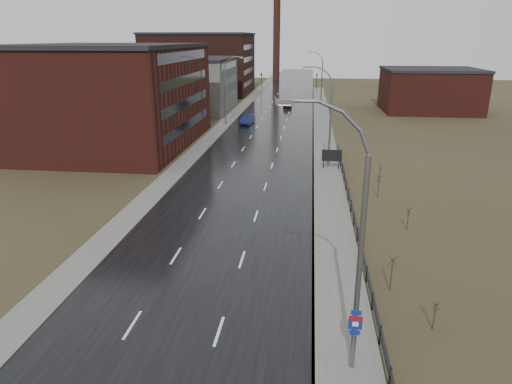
% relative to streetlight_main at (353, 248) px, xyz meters
% --- Properties ---
extents(ground, '(320.00, 320.00, 0.00)m').
position_rel_streetlight_main_xyz_m(ground, '(-8.47, -2.00, -6.06)').
color(ground, '#2D2819').
rests_on(ground, ground).
extents(road, '(14.00, 300.00, 0.06)m').
position_rel_streetlight_main_xyz_m(road, '(-8.47, 58.00, -6.03)').
color(road, black).
rests_on(road, ground).
extents(sidewalk_right, '(3.20, 180.00, 0.18)m').
position_rel_streetlight_main_xyz_m(sidewalk_right, '(0.13, 33.00, -5.97)').
color(sidewalk_right, '#595651').
rests_on(sidewalk_right, ground).
extents(curb_right, '(0.16, 180.00, 0.18)m').
position_rel_streetlight_main_xyz_m(curb_right, '(-1.39, 33.00, -5.97)').
color(curb_right, slate).
rests_on(curb_right, ground).
extents(sidewalk_left, '(2.40, 260.00, 0.12)m').
position_rel_streetlight_main_xyz_m(sidewalk_left, '(-16.67, 58.00, -6.00)').
color(sidewalk_left, '#595651').
rests_on(sidewalk_left, ground).
extents(warehouse_near, '(22.44, 28.56, 13.50)m').
position_rel_streetlight_main_xyz_m(warehouse_near, '(-29.46, 43.00, 0.70)').
color(warehouse_near, '#471914').
rests_on(warehouse_near, ground).
extents(warehouse_mid, '(16.32, 20.40, 10.50)m').
position_rel_streetlight_main_xyz_m(warehouse_mid, '(-26.46, 76.00, -0.80)').
color(warehouse_mid, slate).
rests_on(warehouse_mid, ground).
extents(warehouse_far, '(26.52, 24.48, 15.50)m').
position_rel_streetlight_main_xyz_m(warehouse_far, '(-31.47, 106.00, 1.70)').
color(warehouse_far, '#331611').
rests_on(warehouse_far, ground).
extents(building_right, '(18.36, 16.32, 8.50)m').
position_rel_streetlight_main_xyz_m(building_right, '(21.83, 80.00, -1.80)').
color(building_right, '#471914').
rests_on(building_right, ground).
extents(smokestack, '(2.70, 2.70, 30.70)m').
position_rel_streetlight_main_xyz_m(smokestack, '(-14.47, 148.00, 9.44)').
color(smokestack, '#331611').
rests_on(smokestack, ground).
extents(streetlight_main, '(3.91, 0.29, 12.11)m').
position_rel_streetlight_main_xyz_m(streetlight_main, '(0.00, 0.00, 0.00)').
color(streetlight_main, slate).
rests_on(streetlight_main, ground).
extents(streetlight_right_mid, '(3.36, 0.28, 11.35)m').
position_rel_streetlight_main_xyz_m(streetlight_right_mid, '(0.03, 34.00, -0.22)').
color(streetlight_right_mid, slate).
rests_on(streetlight_right_mid, ground).
extents(streetlight_left, '(3.36, 0.28, 11.35)m').
position_rel_streetlight_main_xyz_m(streetlight_left, '(-16.17, 60.00, -0.22)').
color(streetlight_left, slate).
rests_on(streetlight_left, ground).
extents(streetlight_right_far, '(3.36, 0.28, 11.35)m').
position_rel_streetlight_main_xyz_m(streetlight_right_far, '(0.03, 88.00, -0.22)').
color(streetlight_right_far, slate).
rests_on(streetlight_right_far, ground).
extents(guardrail, '(0.10, 53.05, 1.10)m').
position_rel_streetlight_main_xyz_m(guardrail, '(1.83, 16.32, -5.35)').
color(guardrail, black).
rests_on(guardrail, ground).
extents(shrub_b, '(0.41, 0.43, 1.70)m').
position_rel_streetlight_main_xyz_m(shrub_b, '(4.71, 3.49, -5.16)').
color(shrub_b, '#382D23').
rests_on(shrub_b, ground).
extents(shrub_c, '(0.54, 0.57, 2.28)m').
position_rel_streetlight_main_xyz_m(shrub_c, '(3.15, 7.23, -4.85)').
color(shrub_c, '#382D23').
rests_on(shrub_c, ground).
extents(shrub_d, '(0.45, 0.47, 1.87)m').
position_rel_streetlight_main_xyz_m(shrub_d, '(5.89, 16.62, -5.07)').
color(shrub_d, '#382D23').
rests_on(shrub_d, ground).
extents(shrub_e, '(0.51, 0.54, 2.15)m').
position_rel_streetlight_main_xyz_m(shrub_e, '(4.67, 24.33, -4.92)').
color(shrub_e, '#382D23').
rests_on(shrub_e, ground).
extents(shrub_f, '(0.45, 0.47, 1.86)m').
position_rel_streetlight_main_xyz_m(shrub_f, '(5.43, 29.09, -5.07)').
color(shrub_f, '#382D23').
rests_on(shrub_f, ground).
extents(billboard, '(2.22, 0.17, 2.39)m').
position_rel_streetlight_main_xyz_m(billboard, '(0.63, 33.07, -4.42)').
color(billboard, black).
rests_on(billboard, ground).
extents(traffic_light_left, '(0.58, 2.73, 5.30)m').
position_rel_streetlight_main_xyz_m(traffic_light_left, '(-16.47, 118.00, -1.46)').
color(traffic_light_left, black).
rests_on(traffic_light_left, ground).
extents(traffic_light_right, '(0.58, 2.73, 5.30)m').
position_rel_streetlight_main_xyz_m(traffic_light_right, '(-0.47, 118.00, -1.46)').
color(traffic_light_right, black).
rests_on(traffic_light_right, ground).
extents(car_near, '(2.20, 5.07, 1.62)m').
position_rel_streetlight_main_xyz_m(car_near, '(-12.72, 60.30, -5.25)').
color(car_near, '#0E1747').
rests_on(car_near, ground).
extents(car_far, '(2.15, 4.79, 1.60)m').
position_rel_streetlight_main_xyz_m(car_far, '(-6.91, 81.72, -5.26)').
color(car_far, '#501B0D').
rests_on(car_far, ground).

